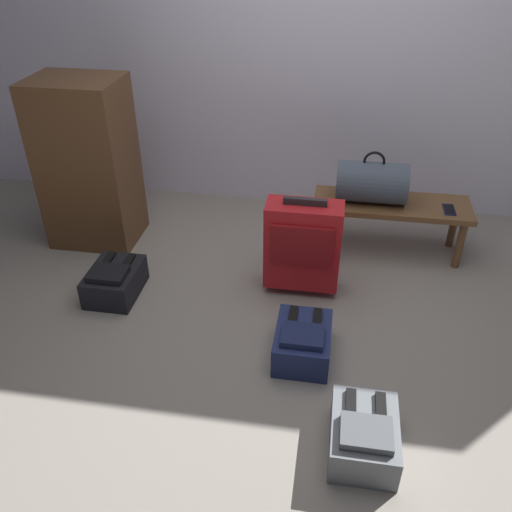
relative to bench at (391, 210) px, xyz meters
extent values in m
plane|color=gray|center=(-0.56, -0.92, -0.31)|extent=(6.60, 6.60, 0.00)
cube|color=silver|center=(-0.56, 0.68, 1.09)|extent=(6.00, 0.10, 2.80)
cube|color=brown|center=(0.00, 0.00, 0.04)|extent=(1.00, 0.36, 0.04)
cylinder|color=brown|center=(-0.44, -0.13, -0.14)|extent=(0.05, 0.05, 0.33)
cylinder|color=brown|center=(0.44, -0.13, -0.14)|extent=(0.05, 0.05, 0.33)
cylinder|color=brown|center=(-0.44, 0.13, -0.14)|extent=(0.05, 0.05, 0.33)
cylinder|color=brown|center=(0.44, 0.13, -0.14)|extent=(0.05, 0.05, 0.33)
cylinder|color=#475160|center=(-0.15, 0.00, 0.18)|extent=(0.44, 0.26, 0.26)
torus|color=black|center=(-0.15, 0.00, 0.32)|extent=(0.14, 0.02, 0.14)
cube|color=#191E4C|center=(0.35, -0.05, 0.06)|extent=(0.07, 0.14, 0.01)
cube|color=black|center=(0.35, -0.05, 0.06)|extent=(0.06, 0.13, 0.00)
cube|color=red|center=(-0.53, -0.52, 0.00)|extent=(0.44, 0.20, 0.52)
cube|color=maroon|center=(-0.53, -0.63, 0.07)|extent=(0.35, 0.02, 0.24)
cube|color=#262628|center=(-0.53, -0.52, 0.28)|extent=(0.24, 0.03, 0.04)
cylinder|color=black|center=(-0.68, -0.45, -0.28)|extent=(0.02, 0.05, 0.05)
cylinder|color=black|center=(-0.38, -0.45, -0.28)|extent=(0.02, 0.05, 0.05)
cube|color=black|center=(-1.62, -0.75, -0.22)|extent=(0.28, 0.38, 0.17)
cube|color=black|center=(-1.62, -0.82, -0.12)|extent=(0.21, 0.17, 0.04)
cube|color=black|center=(-1.68, -0.69, -0.13)|extent=(0.04, 0.19, 0.02)
cube|color=black|center=(-1.56, -0.69, -0.13)|extent=(0.04, 0.19, 0.02)
cube|color=slate|center=(-0.16, -1.64, -0.22)|extent=(0.28, 0.38, 0.17)
cube|color=#515559|center=(-0.16, -1.70, -0.12)|extent=(0.21, 0.17, 0.04)
cube|color=black|center=(-0.23, -1.57, -0.13)|extent=(0.04, 0.19, 0.02)
cube|color=black|center=(-0.10, -1.57, -0.13)|extent=(0.04, 0.19, 0.02)
cube|color=navy|center=(-0.47, -1.10, -0.22)|extent=(0.28, 0.38, 0.17)
cube|color=#182045|center=(-0.47, -1.17, -0.12)|extent=(0.21, 0.17, 0.04)
cube|color=black|center=(-0.53, -1.04, -0.13)|extent=(0.04, 0.19, 0.02)
cube|color=black|center=(-0.40, -1.04, -0.13)|extent=(0.04, 0.19, 0.02)
cube|color=brown|center=(-1.98, -0.14, 0.24)|extent=(0.56, 0.44, 1.10)
camera|label=1|loc=(-0.38, -3.15, 1.65)|focal=37.31mm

